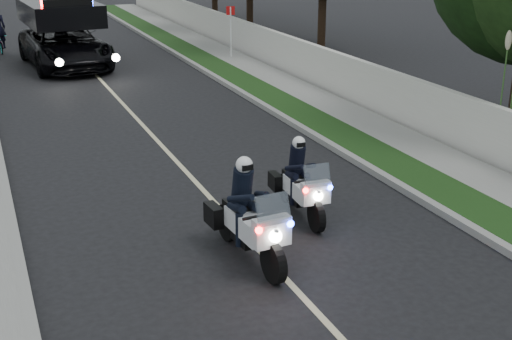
% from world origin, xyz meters
% --- Properties ---
extents(ground, '(120.00, 120.00, 0.00)m').
position_xyz_m(ground, '(0.00, 0.00, 0.00)').
color(ground, black).
rests_on(ground, ground).
extents(curb_right, '(0.20, 60.00, 0.15)m').
position_xyz_m(curb_right, '(4.10, 10.00, 0.07)').
color(curb_right, gray).
rests_on(curb_right, ground).
extents(grass_verge, '(1.20, 60.00, 0.16)m').
position_xyz_m(grass_verge, '(4.80, 10.00, 0.08)').
color(grass_verge, '#193814').
rests_on(grass_verge, ground).
extents(sidewalk_right, '(1.40, 60.00, 0.16)m').
position_xyz_m(sidewalk_right, '(6.10, 10.00, 0.08)').
color(sidewalk_right, gray).
rests_on(sidewalk_right, ground).
extents(property_wall, '(0.22, 60.00, 1.50)m').
position_xyz_m(property_wall, '(7.10, 10.00, 0.75)').
color(property_wall, beige).
rests_on(property_wall, ground).
extents(lane_marking, '(0.12, 50.00, 0.01)m').
position_xyz_m(lane_marking, '(0.00, 10.00, 0.00)').
color(lane_marking, '#BFB78C').
rests_on(lane_marking, ground).
extents(police_moto_left, '(0.93, 2.26, 1.88)m').
position_xyz_m(police_moto_left, '(-0.30, 0.05, 0.00)').
color(police_moto_left, silver).
rests_on(police_moto_left, ground).
extents(police_moto_right, '(0.80, 1.98, 1.65)m').
position_xyz_m(police_moto_right, '(1.39, 1.44, 0.00)').
color(police_moto_right, white).
rests_on(police_moto_right, ground).
extents(police_suv, '(3.40, 6.56, 3.09)m').
position_xyz_m(police_suv, '(-0.83, 19.06, 0.00)').
color(police_suv, black).
rests_on(police_suv, ground).
extents(bicycle, '(0.70, 1.64, 0.84)m').
position_xyz_m(bicycle, '(-3.18, 23.65, 0.00)').
color(bicycle, black).
rests_on(bicycle, ground).
extents(cyclist, '(0.72, 0.51, 1.89)m').
position_xyz_m(cyclist, '(-3.18, 23.65, 0.00)').
color(cyclist, black).
rests_on(cyclist, ground).
extents(sign_post, '(0.43, 0.43, 2.39)m').
position_xyz_m(sign_post, '(6.00, 17.80, 0.00)').
color(sign_post, '#B70D2B').
rests_on(sign_post, ground).
extents(pampas_mid, '(1.65, 1.65, 3.56)m').
position_xyz_m(pampas_mid, '(7.60, 2.38, 0.00)').
color(pampas_mid, '#C3B096').
rests_on(pampas_mid, ground).
extents(tree_right_a, '(6.07, 6.07, 9.06)m').
position_xyz_m(tree_right_a, '(9.60, 4.48, 0.00)').
color(tree_right_a, black).
rests_on(tree_right_a, ground).
extents(tree_right_c, '(8.44, 8.44, 11.22)m').
position_xyz_m(tree_right_c, '(10.32, 17.65, 0.00)').
color(tree_right_c, '#163210').
rests_on(tree_right_c, ground).
extents(tree_right_d, '(7.19, 7.19, 9.48)m').
position_xyz_m(tree_right_d, '(9.65, 24.65, 0.00)').
color(tree_right_d, '#193D14').
rests_on(tree_right_d, ground).
extents(tree_right_e, '(5.31, 5.31, 8.50)m').
position_xyz_m(tree_right_e, '(10.21, 31.97, 0.00)').
color(tree_right_e, black).
rests_on(tree_right_e, ground).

